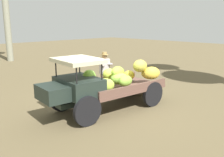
# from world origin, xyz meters

# --- Properties ---
(ground_plane) EXTENTS (60.00, 60.00, 0.00)m
(ground_plane) POSITION_xyz_m (0.00, 0.00, 0.00)
(ground_plane) COLOR brown
(truck) EXTENTS (4.57, 2.14, 1.89)m
(truck) POSITION_xyz_m (0.48, 0.28, 0.94)
(truck) COLOR #212C27
(truck) RESTS_ON ground
(farmer) EXTENTS (0.52, 0.48, 1.76)m
(farmer) POSITION_xyz_m (-1.14, -1.33, 1.00)
(farmer) COLOR #8D694A
(farmer) RESTS_ON ground
(wooden_crate) EXTENTS (0.63, 0.71, 0.39)m
(wooden_crate) POSITION_xyz_m (-2.00, -0.12, 0.19)
(wooden_crate) COLOR #7A6446
(wooden_crate) RESTS_ON ground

